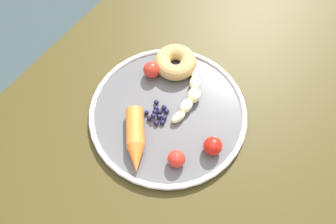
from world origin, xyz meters
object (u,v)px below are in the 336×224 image
object	(u,v)px
tomato_near	(152,70)
tomato_far	(177,159)
carrot_orange	(135,139)
blueberry_pile	(158,114)
banana	(190,94)
tomato_mid	(213,146)
dining_table	(190,120)
donut	(176,62)
plate	(168,113)

from	to	relation	value
tomato_near	tomato_far	size ratio (longest dim) A/B	1.07
carrot_orange	blueberry_pile	distance (m)	0.08
carrot_orange	tomato_near	distance (m)	0.18
banana	tomato_mid	distance (m)	0.13
banana	tomato_near	world-z (taller)	tomato_near
blueberry_pile	tomato_mid	xyz separation A→B (m)	(0.00, 0.14, 0.01)
dining_table	tomato_mid	xyz separation A→B (m)	(0.08, 0.10, 0.12)
donut	tomato_far	xyz separation A→B (m)	(0.20, 0.13, -0.00)
tomato_far	banana	bearing A→B (deg)	-157.34
dining_table	blueberry_pile	size ratio (longest dim) A/B	21.73
donut	tomato_mid	xyz separation A→B (m)	(0.13, 0.18, 0.00)
plate	blueberry_pile	distance (m)	0.02
plate	carrot_orange	xyz separation A→B (m)	(0.10, -0.01, 0.02)
dining_table	banana	size ratio (longest dim) A/B	7.35
plate	tomato_far	world-z (taller)	tomato_far
carrot_orange	tomato_far	size ratio (longest dim) A/B	3.62
tomato_near	tomato_far	bearing A→B (deg)	48.72
dining_table	tomato_mid	size ratio (longest dim) A/B	29.37
banana	tomato_mid	bearing A→B (deg)	52.74
donut	blueberry_pile	size ratio (longest dim) A/B	1.83
banana	carrot_orange	world-z (taller)	carrot_orange
dining_table	donut	world-z (taller)	donut
tomato_mid	tomato_near	bearing A→B (deg)	-111.15
carrot_orange	banana	bearing A→B (deg)	168.56
tomato_mid	banana	bearing A→B (deg)	-127.26
blueberry_pile	tomato_near	distance (m)	0.11
plate	carrot_orange	world-z (taller)	carrot_orange
carrot_orange	blueberry_pile	world-z (taller)	carrot_orange
donut	blueberry_pile	bearing A→B (deg)	17.67
plate	blueberry_pile	xyz separation A→B (m)	(0.02, -0.01, 0.01)
dining_table	plate	bearing A→B (deg)	-27.11
banana	tomato_near	bearing A→B (deg)	-90.58
tomato_near	tomato_mid	xyz separation A→B (m)	(0.08, 0.21, 0.00)
plate	tomato_far	xyz separation A→B (m)	(0.09, 0.08, 0.02)
carrot_orange	tomato_far	distance (m)	0.09
dining_table	plate	distance (m)	0.12
plate	banana	bearing A→B (deg)	162.50
plate	carrot_orange	size ratio (longest dim) A/B	2.65
plate	tomato_far	distance (m)	0.12
plate	tomato_mid	bearing A→B (deg)	80.20
tomato_near	tomato_mid	world-z (taller)	same
dining_table	carrot_orange	size ratio (longest dim) A/B	8.79
plate	donut	xyz separation A→B (m)	(-0.11, -0.05, 0.02)
tomato_far	tomato_mid	bearing A→B (deg)	144.14
banana	blueberry_pile	xyz separation A→B (m)	(0.08, -0.03, -0.01)
dining_table	tomato_mid	bearing A→B (deg)	51.70
banana	tomato_near	size ratio (longest dim) A/B	4.04
dining_table	carrot_orange	world-z (taller)	carrot_orange
tomato_far	carrot_orange	bearing A→B (deg)	-81.82
carrot_orange	tomato_near	xyz separation A→B (m)	(-0.16, -0.07, 0.00)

